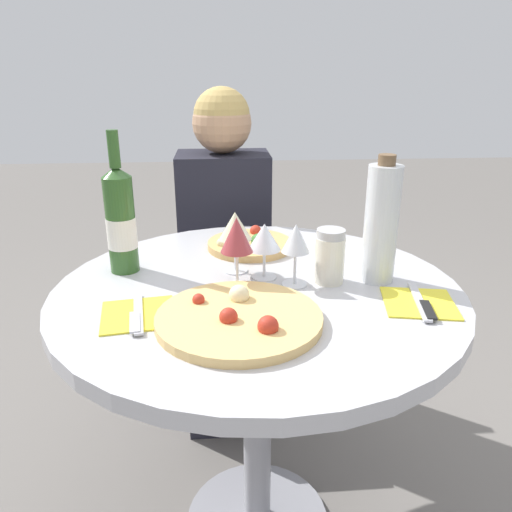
{
  "coord_description": "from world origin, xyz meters",
  "views": [
    {
      "loc": [
        -0.09,
        -1.07,
        1.22
      ],
      "look_at": [
        -0.01,
        -0.07,
        0.84
      ],
      "focal_mm": 35.0,
      "sensor_mm": 36.0,
      "label": 1
    }
  ],
  "objects": [
    {
      "name": "dining_table",
      "position": [
        0.0,
        0.0,
        0.62
      ],
      "size": [
        0.95,
        0.95,
        0.74
      ],
      "color": "gray",
      "rests_on": "ground_plane"
    },
    {
      "name": "place_setting_right",
      "position": [
        0.34,
        -0.13,
        0.75
      ],
      "size": [
        0.18,
        0.19,
        0.01
      ],
      "color": "yellow",
      "rests_on": "dining_table"
    },
    {
      "name": "wine_glass_front_left",
      "position": [
        -0.05,
        0.0,
        0.87
      ],
      "size": [
        0.07,
        0.07,
        0.17
      ],
      "color": "silver",
      "rests_on": "dining_table"
    },
    {
      "name": "wine_glass_front_right",
      "position": [
        0.09,
        0.0,
        0.85
      ],
      "size": [
        0.07,
        0.07,
        0.15
      ],
      "color": "silver",
      "rests_on": "dining_table"
    },
    {
      "name": "seated_diner",
      "position": [
        -0.07,
        0.63,
        0.54
      ],
      "size": [
        0.33,
        0.47,
        1.17
      ],
      "rotation": [
        0.0,
        0.0,
        3.14
      ],
      "color": "black",
      "rests_on": "ground_plane"
    },
    {
      "name": "wine_bottle",
      "position": [
        -0.33,
        0.12,
        0.87
      ],
      "size": [
        0.07,
        0.07,
        0.35
      ],
      "color": "#2D5623",
      "rests_on": "dining_table"
    },
    {
      "name": "pizza_small_far",
      "position": [
        0.0,
        0.26,
        0.76
      ],
      "size": [
        0.24,
        0.24,
        0.05
      ],
      "color": "tan",
      "rests_on": "dining_table"
    },
    {
      "name": "chair_behind_diner",
      "position": [
        -0.07,
        0.77,
        0.43
      ],
      "size": [
        0.37,
        0.37,
        0.89
      ],
      "rotation": [
        0.0,
        0.0,
        3.14
      ],
      "color": "slate",
      "rests_on": "ground_plane"
    },
    {
      "name": "wine_glass_center",
      "position": [
        0.02,
        0.05,
        0.85
      ],
      "size": [
        0.08,
        0.08,
        0.14
      ],
      "color": "silver",
      "rests_on": "dining_table"
    },
    {
      "name": "place_setting_left",
      "position": [
        -0.26,
        -0.13,
        0.75
      ],
      "size": [
        0.17,
        0.19,
        0.01
      ],
      "color": "yellow",
      "rests_on": "dining_table"
    },
    {
      "name": "sugar_shaker",
      "position": [
        0.17,
        0.01,
        0.81
      ],
      "size": [
        0.07,
        0.07,
        0.13
      ],
      "color": "silver",
      "rests_on": "dining_table"
    },
    {
      "name": "tall_carafe",
      "position": [
        0.29,
        0.01,
        0.89
      ],
      "size": [
        0.08,
        0.08,
        0.3
      ],
      "color": "silver",
      "rests_on": "dining_table"
    },
    {
      "name": "pizza_large",
      "position": [
        -0.05,
        -0.18,
        0.75
      ],
      "size": [
        0.34,
        0.34,
        0.05
      ],
      "color": "#DBB26B",
      "rests_on": "dining_table"
    },
    {
      "name": "wine_glass_back_left",
      "position": [
        -0.05,
        0.1,
        0.86
      ],
      "size": [
        0.08,
        0.08,
        0.15
      ],
      "color": "silver",
      "rests_on": "dining_table"
    }
  ]
}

